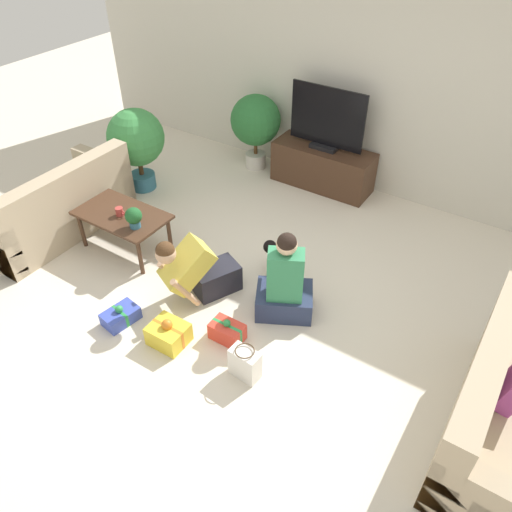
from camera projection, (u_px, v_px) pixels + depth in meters
The scene contains 17 objects.
ground_plane at pixel (244, 299), 4.86m from camera, with size 16.00×16.00×0.00m, color beige.
wall_back at pixel (371, 85), 5.76m from camera, with size 8.40×0.06×2.60m.
sofa_left at pixel (55, 208), 5.58m from camera, with size 0.84×1.73×0.84m.
coffee_table at pixel (122, 218), 5.24m from camera, with size 0.98×0.57×0.45m.
tv_console at pixel (323, 167), 6.37m from camera, with size 1.28×0.46×0.53m.
tv at pixel (327, 122), 5.98m from camera, with size 0.97×0.20×0.77m.
potted_plant_corner_left at pixel (136, 140), 6.08m from camera, with size 0.70×0.70×1.05m.
potted_plant_back_left at pixel (256, 122), 6.52m from camera, with size 0.66×0.66×1.01m.
person_kneeling at pixel (197, 270), 4.69m from camera, with size 0.60×0.81×0.77m.
person_sitting at pixel (285, 285), 4.53m from camera, with size 0.65×0.61×0.94m.
dog at pixel (276, 259), 4.96m from camera, with size 0.45×0.36×0.35m.
gift_box_a at pixel (169, 334), 4.38m from camera, with size 0.33×0.29×0.27m.
gift_box_b at pixel (121, 316), 4.60m from camera, with size 0.26×0.35×0.19m.
gift_box_c at pixel (227, 331), 4.42m from camera, with size 0.30×0.20×0.23m.
gift_bag_a at pixel (245, 363), 4.07m from camera, with size 0.26×0.17×0.31m.
mug at pixel (120, 212), 5.16m from camera, with size 0.12×0.08×0.09m.
tabletop_plant at pixel (134, 217), 4.95m from camera, with size 0.17×0.17×0.22m.
Camera 1 is at (2.02, -2.88, 3.39)m, focal length 35.00 mm.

